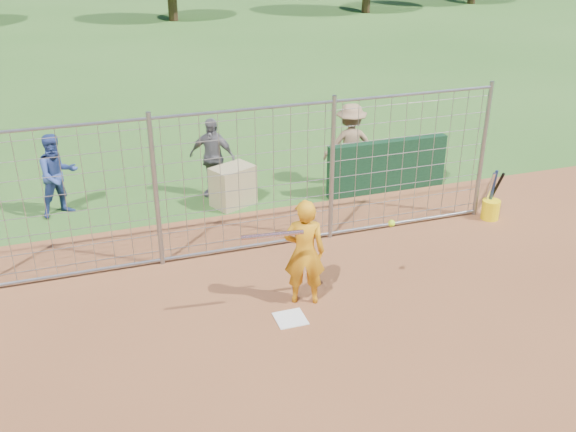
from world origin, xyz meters
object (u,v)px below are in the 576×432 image
object	(u,v)px
bystander_a	(58,175)
bucket_with_bats	(491,207)
bystander_b	(212,157)
batter	(304,252)
bystander_c	(350,145)
equipment_bin	(233,186)

from	to	relation	value
bystander_a	bucket_with_bats	bearing A→B (deg)	-42.74
bystander_a	bystander_b	bearing A→B (deg)	-22.89
bystander_a	bystander_b	size ratio (longest dim) A/B	0.98
bucket_with_bats	batter	bearing A→B (deg)	-160.15
bystander_c	bystander_a	bearing A→B (deg)	6.64
batter	bystander_c	xyz separation A→B (m)	(2.49, 4.04, 0.04)
bystander_a	batter	bearing A→B (deg)	-75.08
bystander_a	bystander_c	xyz separation A→B (m)	(5.86, -0.33, 0.07)
equipment_bin	bystander_b	bearing A→B (deg)	88.71
bystander_a	bystander_b	xyz separation A→B (m)	(2.97, -0.01, 0.02)
bystander_b	equipment_bin	size ratio (longest dim) A/B	2.05
bystander_c	batter	bearing A→B (deg)	68.26
bystander_a	equipment_bin	xyz separation A→B (m)	(3.23, -0.62, -0.40)
batter	bystander_c	size ratio (longest dim) A/B	0.95
batter	equipment_bin	bearing A→B (deg)	-69.50
equipment_bin	bystander_a	bearing A→B (deg)	144.60
bystander_b	bucket_with_bats	world-z (taller)	bystander_b
bystander_c	equipment_bin	size ratio (longest dim) A/B	2.18
batter	equipment_bin	size ratio (longest dim) A/B	2.08
bystander_c	bucket_with_bats	bearing A→B (deg)	136.42
bystander_b	bystander_c	distance (m)	2.91
equipment_bin	bystander_c	bearing A→B (deg)	-18.18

